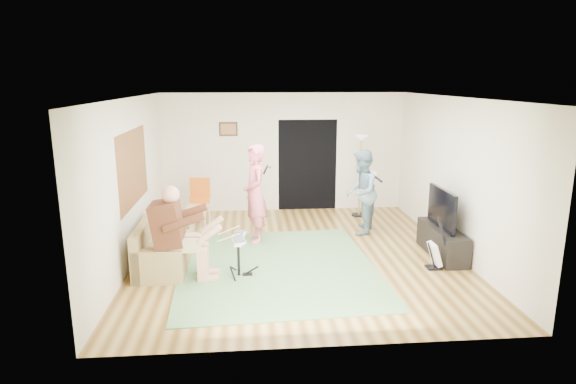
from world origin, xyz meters
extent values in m
plane|color=brown|center=(0.00, 0.00, 0.00)|extent=(6.00, 6.00, 0.00)
plane|color=white|center=(0.00, 0.00, 2.70)|extent=(6.00, 6.00, 0.00)
plane|color=brown|center=(-2.74, 0.20, 1.55)|extent=(0.00, 2.05, 2.05)
plane|color=black|center=(0.55, 2.99, 1.05)|extent=(2.10, 0.00, 2.10)
cube|color=#3F2314|center=(-1.25, 2.99, 1.90)|extent=(0.42, 0.03, 0.32)
cube|color=#517A4A|center=(-0.39, -0.57, 0.01)|extent=(3.33, 3.78, 0.02)
cube|color=olive|center=(-2.20, -0.22, 0.18)|extent=(0.75, 1.50, 0.37)
cube|color=olive|center=(-2.52, -0.22, 0.37)|extent=(0.14, 1.85, 0.75)
cube|color=olive|center=(-2.20, 0.62, 0.26)|extent=(0.75, 0.18, 0.53)
cube|color=olive|center=(-2.20, -1.06, 0.26)|extent=(0.75, 0.18, 0.53)
cube|color=#502816|center=(-2.05, -0.87, 0.88)|extent=(0.41, 0.53, 0.67)
sphere|color=tan|center=(-1.98, -0.87, 1.32)|extent=(0.26, 0.26, 0.26)
cylinder|color=black|center=(-1.00, -0.87, 0.31)|extent=(0.04, 0.04, 0.59)
cube|color=silver|center=(-1.00, -0.87, 0.60)|extent=(0.11, 0.59, 0.03)
imported|color=#E66479|center=(-0.71, 0.77, 0.92)|extent=(0.57, 0.75, 1.84)
imported|color=slate|center=(1.38, 1.11, 0.83)|extent=(0.88, 0.98, 1.66)
cube|color=black|center=(2.14, -0.83, 0.02)|extent=(0.24, 0.20, 0.03)
cube|color=white|center=(2.14, -0.83, 0.25)|extent=(0.19, 0.28, 0.37)
cylinder|color=black|center=(2.24, -0.83, 0.63)|extent=(0.20, 0.04, 0.49)
cylinder|color=black|center=(1.64, 2.34, 0.01)|extent=(0.32, 0.32, 0.03)
cylinder|color=#A38A46|center=(1.64, 2.34, 0.87)|extent=(0.04, 0.04, 1.71)
cone|color=white|center=(1.64, 2.34, 1.75)|extent=(0.28, 0.28, 0.11)
cube|color=#D4BB8A|center=(-1.86, 1.75, 0.46)|extent=(0.50, 0.50, 0.04)
cube|color=#D56016|center=(-1.86, 1.94, 0.79)|extent=(0.41, 0.15, 0.43)
cube|color=black|center=(2.50, -0.25, 0.25)|extent=(0.40, 1.40, 0.50)
cube|color=black|center=(2.45, -0.25, 0.85)|extent=(0.06, 1.06, 0.67)
camera|label=1|loc=(-0.83, -7.90, 2.99)|focal=30.00mm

